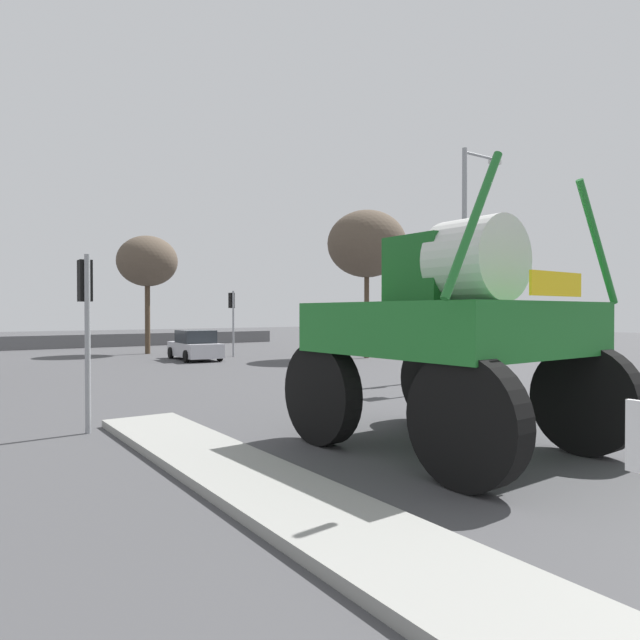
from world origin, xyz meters
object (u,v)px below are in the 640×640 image
(traffic_signal_far_left, at_px, (232,309))
(streetlight_near_right, at_px, (467,251))
(sedan_ahead, at_px, (195,346))
(oversize_sprayer, at_px, (450,332))
(traffic_signal_near_right, at_px, (430,309))
(traffic_signal_near_left, at_px, (86,303))
(bare_tree_right, at_px, (367,244))
(bare_tree_far_center, at_px, (147,262))

(traffic_signal_far_left, xyz_separation_m, streetlight_near_right, (2.93, -13.91, 2.11))
(sedan_ahead, bearing_deg, oversize_sprayer, 174.64)
(traffic_signal_near_right, xyz_separation_m, traffic_signal_far_left, (1.07, 15.90, 0.10))
(streetlight_near_right, bearing_deg, traffic_signal_far_left, 101.91)
(traffic_signal_near_right, distance_m, streetlight_near_right, 4.98)
(oversize_sprayer, distance_m, traffic_signal_far_left, 21.91)
(traffic_signal_near_left, relative_size, streetlight_near_right, 0.42)
(traffic_signal_far_left, height_order, bare_tree_right, bare_tree_right)
(traffic_signal_far_left, relative_size, bare_tree_far_center, 0.52)
(oversize_sprayer, height_order, traffic_signal_near_left, oversize_sprayer)
(traffic_signal_near_left, height_order, traffic_signal_far_left, traffic_signal_far_left)
(sedan_ahead, height_order, bare_tree_far_center, bare_tree_far_center)
(sedan_ahead, bearing_deg, streetlight_near_right, -153.01)
(traffic_signal_near_left, xyz_separation_m, traffic_signal_far_left, (10.88, 15.90, 0.01))
(sedan_ahead, distance_m, streetlight_near_right, 14.64)
(oversize_sprayer, bearing_deg, traffic_signal_near_left, 41.80)
(sedan_ahead, relative_size, streetlight_near_right, 0.49)
(streetlight_near_right, relative_size, bare_tree_right, 1.09)
(traffic_signal_near_left, height_order, streetlight_near_right, streetlight_near_right)
(traffic_signal_near_right, bearing_deg, traffic_signal_far_left, 86.15)
(streetlight_near_right, xyz_separation_m, bare_tree_far_center, (-6.16, 18.46, 0.65))
(traffic_signal_near_right, bearing_deg, bare_tree_far_center, 96.02)
(sedan_ahead, distance_m, traffic_signal_near_right, 15.15)
(traffic_signal_far_left, bearing_deg, traffic_signal_near_right, -93.85)
(traffic_signal_far_left, distance_m, bare_tree_far_center, 6.22)
(traffic_signal_near_left, relative_size, bare_tree_far_center, 0.52)
(traffic_signal_far_left, height_order, bare_tree_far_center, bare_tree_far_center)
(oversize_sprayer, relative_size, traffic_signal_near_right, 1.52)
(traffic_signal_far_left, relative_size, bare_tree_right, 0.46)
(oversize_sprayer, bearing_deg, bare_tree_far_center, -7.94)
(traffic_signal_near_left, xyz_separation_m, streetlight_near_right, (13.81, 1.99, 2.12))
(sedan_ahead, bearing_deg, bare_tree_far_center, 11.47)
(bare_tree_right, bearing_deg, bare_tree_far_center, 132.12)
(streetlight_near_right, height_order, bare_tree_right, streetlight_near_right)
(oversize_sprayer, relative_size, bare_tree_right, 0.67)
(traffic_signal_near_left, bearing_deg, traffic_signal_near_right, 0.01)
(sedan_ahead, height_order, traffic_signal_near_left, traffic_signal_near_left)
(oversize_sprayer, xyz_separation_m, sedan_ahead, (3.39, 20.16, -1.37))
(traffic_signal_far_left, distance_m, streetlight_near_right, 14.37)
(traffic_signal_near_left, bearing_deg, oversize_sprayer, -46.25)
(traffic_signal_near_left, relative_size, traffic_signal_near_right, 1.03)
(oversize_sprayer, height_order, traffic_signal_far_left, oversize_sprayer)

